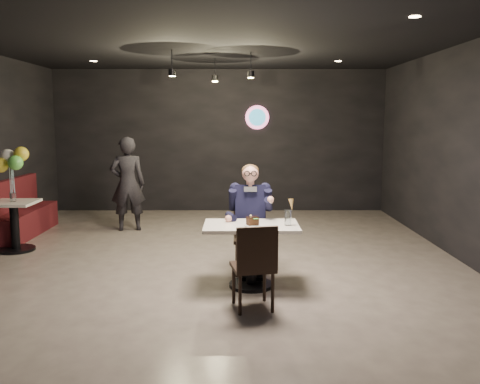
{
  "coord_description": "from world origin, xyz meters",
  "views": [
    {
      "loc": [
        0.4,
        -6.35,
        1.96
      ],
      "look_at": [
        0.42,
        0.04,
        1.04
      ],
      "focal_mm": 38.0,
      "sensor_mm": 36.0,
      "label": 1
    }
  ],
  "objects_px": {
    "chair_far": "(250,238)",
    "seated_man": "(250,218)",
    "chair_near": "(253,265)",
    "balloon_vase": "(13,197)",
    "main_table": "(251,256)",
    "side_table": "(15,225)",
    "sundae_glass": "(288,218)",
    "booth_bench": "(22,208)",
    "passerby": "(128,184)"
  },
  "relations": [
    {
      "from": "balloon_vase",
      "to": "side_table",
      "type": "bearing_deg",
      "value": 0.0
    },
    {
      "from": "chair_far",
      "to": "booth_bench",
      "type": "distance_m",
      "value": 4.35
    },
    {
      "from": "booth_bench",
      "to": "side_table",
      "type": "distance_m",
      "value": 1.05
    },
    {
      "from": "main_table",
      "to": "side_table",
      "type": "bearing_deg",
      "value": 154.54
    },
    {
      "from": "chair_far",
      "to": "chair_near",
      "type": "height_order",
      "value": "same"
    },
    {
      "from": "chair_near",
      "to": "seated_man",
      "type": "relative_size",
      "value": 0.64
    },
    {
      "from": "chair_near",
      "to": "balloon_vase",
      "type": "height_order",
      "value": "chair_near"
    },
    {
      "from": "chair_far",
      "to": "balloon_vase",
      "type": "distance_m",
      "value": 3.69
    },
    {
      "from": "main_table",
      "to": "passerby",
      "type": "xyz_separation_m",
      "value": [
        -2.11,
        3.1,
        0.46
      ]
    },
    {
      "from": "sundae_glass",
      "to": "seated_man",
      "type": "bearing_deg",
      "value": 125.04
    },
    {
      "from": "chair_near",
      "to": "seated_man",
      "type": "distance_m",
      "value": 1.26
    },
    {
      "from": "main_table",
      "to": "passerby",
      "type": "bearing_deg",
      "value": 124.18
    },
    {
      "from": "booth_bench",
      "to": "side_table",
      "type": "bearing_deg",
      "value": -73.3
    },
    {
      "from": "chair_far",
      "to": "seated_man",
      "type": "xyz_separation_m",
      "value": [
        0.0,
        0.0,
        0.26
      ]
    },
    {
      "from": "chair_far",
      "to": "balloon_vase",
      "type": "xyz_separation_m",
      "value": [
        -3.5,
        1.12,
        0.36
      ]
    },
    {
      "from": "side_table",
      "to": "chair_far",
      "type": "bearing_deg",
      "value": -17.7
    },
    {
      "from": "side_table",
      "to": "booth_bench",
      "type": "bearing_deg",
      "value": 106.7
    },
    {
      "from": "main_table",
      "to": "seated_man",
      "type": "xyz_separation_m",
      "value": [
        0.0,
        0.55,
        0.34
      ]
    },
    {
      "from": "main_table",
      "to": "balloon_vase",
      "type": "distance_m",
      "value": 3.9
    },
    {
      "from": "booth_bench",
      "to": "main_table",
      "type": "bearing_deg",
      "value": -35.05
    },
    {
      "from": "chair_far",
      "to": "sundae_glass",
      "type": "distance_m",
      "value": 0.83
    },
    {
      "from": "seated_man",
      "to": "sundae_glass",
      "type": "bearing_deg",
      "value": -54.96
    },
    {
      "from": "main_table",
      "to": "sundae_glass",
      "type": "distance_m",
      "value": 0.63
    },
    {
      "from": "main_table",
      "to": "sundae_glass",
      "type": "height_order",
      "value": "sundae_glass"
    },
    {
      "from": "side_table",
      "to": "seated_man",
      "type": "bearing_deg",
      "value": -17.7
    },
    {
      "from": "chair_far",
      "to": "side_table",
      "type": "height_order",
      "value": "chair_far"
    },
    {
      "from": "seated_man",
      "to": "booth_bench",
      "type": "relative_size",
      "value": 0.74
    },
    {
      "from": "sundae_glass",
      "to": "side_table",
      "type": "bearing_deg",
      "value": 156.34
    },
    {
      "from": "seated_man",
      "to": "sundae_glass",
      "type": "height_order",
      "value": "seated_man"
    },
    {
      "from": "passerby",
      "to": "sundae_glass",
      "type": "bearing_deg",
      "value": 117.88
    },
    {
      "from": "main_table",
      "to": "chair_near",
      "type": "distance_m",
      "value": 0.69
    },
    {
      "from": "balloon_vase",
      "to": "booth_bench",
      "type": "bearing_deg",
      "value": 106.7
    },
    {
      "from": "main_table",
      "to": "passerby",
      "type": "height_order",
      "value": "passerby"
    },
    {
      "from": "main_table",
      "to": "side_table",
      "type": "height_order",
      "value": "side_table"
    },
    {
      "from": "chair_near",
      "to": "balloon_vase",
      "type": "relative_size",
      "value": 6.79
    },
    {
      "from": "main_table",
      "to": "booth_bench",
      "type": "height_order",
      "value": "booth_bench"
    },
    {
      "from": "seated_man",
      "to": "side_table",
      "type": "xyz_separation_m",
      "value": [
        -3.5,
        1.12,
        -0.32
      ]
    },
    {
      "from": "seated_man",
      "to": "booth_bench",
      "type": "height_order",
      "value": "seated_man"
    },
    {
      "from": "main_table",
      "to": "sundae_glass",
      "type": "relative_size",
      "value": 6.23
    },
    {
      "from": "chair_near",
      "to": "passerby",
      "type": "bearing_deg",
      "value": 107.79
    },
    {
      "from": "chair_near",
      "to": "seated_man",
      "type": "height_order",
      "value": "seated_man"
    },
    {
      "from": "chair_near",
      "to": "balloon_vase",
      "type": "distance_m",
      "value": 4.23
    },
    {
      "from": "chair_near",
      "to": "seated_man",
      "type": "bearing_deg",
      "value": 78.71
    },
    {
      "from": "side_table",
      "to": "balloon_vase",
      "type": "distance_m",
      "value": 0.42
    },
    {
      "from": "chair_near",
      "to": "main_table",
      "type": "bearing_deg",
      "value": 78.71
    },
    {
      "from": "chair_near",
      "to": "chair_far",
      "type": "bearing_deg",
      "value": 78.71
    },
    {
      "from": "main_table",
      "to": "booth_bench",
      "type": "xyz_separation_m",
      "value": [
        -3.8,
        2.67,
        0.11
      ]
    },
    {
      "from": "booth_bench",
      "to": "passerby",
      "type": "distance_m",
      "value": 1.78
    },
    {
      "from": "booth_bench",
      "to": "balloon_vase",
      "type": "bearing_deg",
      "value": -73.3
    },
    {
      "from": "passerby",
      "to": "booth_bench",
      "type": "bearing_deg",
      "value": 3.49
    }
  ]
}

